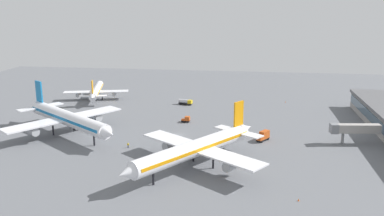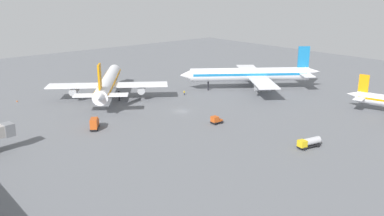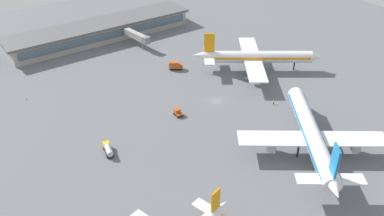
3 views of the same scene
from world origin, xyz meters
TOP-DOWN VIEW (x-y plane):
  - ground at (0.00, 0.00)m, footprint 288.00×288.00m
  - airplane_at_gate at (-5.10, 38.71)m, footprint 39.55×46.70m
  - airplane_taxiing at (-28.68, -10.16)m, footprint 44.99×38.05m
  - baggage_tug at (16.39, -0.28)m, footprint 2.42×3.33m
  - fuel_truck at (44.75, 4.65)m, footprint 3.25×6.56m
  - catering_truck at (-2.01, -29.50)m, footprint 5.71×4.70m
  - ground_crew_worker at (-15.43, 13.70)m, footprint 0.39×0.58m
  - safety_cone_mid_apron at (-45.48, -36.79)m, footprint 0.44×0.44m

SIDE VIEW (x-z plane):
  - ground at x=0.00m, z-range 0.00..0.00m
  - safety_cone_mid_apron at x=-45.48m, z-range 0.00..0.60m
  - ground_crew_worker at x=-15.43m, z-range 0.01..1.68m
  - baggage_tug at x=16.39m, z-range 0.01..2.31m
  - fuel_truck at x=44.75m, z-range 0.14..2.64m
  - catering_truck at x=-2.01m, z-range 0.05..3.35m
  - airplane_taxiing at x=-28.68m, z-range -2.18..13.78m
  - airplane_at_gate at x=-5.10m, z-range -2.27..14.39m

